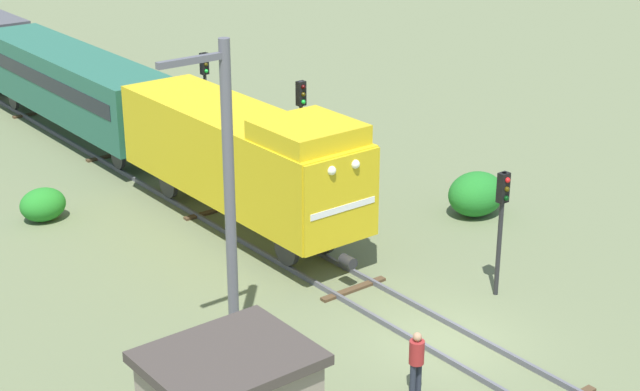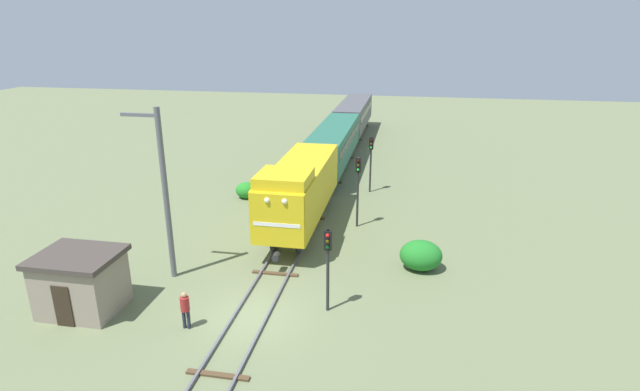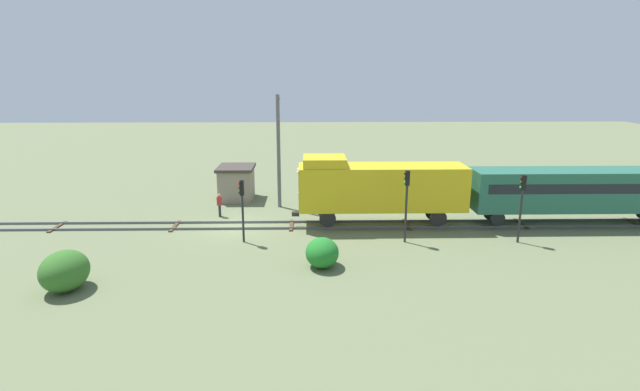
% 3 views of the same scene
% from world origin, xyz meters
% --- Properties ---
extents(ground_plane, '(142.17, 142.17, 0.00)m').
position_xyz_m(ground_plane, '(0.00, 0.00, 0.00)').
color(ground_plane, '#66704C').
extents(railway_track, '(2.40, 94.78, 0.16)m').
position_xyz_m(railway_track, '(0.00, -0.00, 0.07)').
color(railway_track, '#595960').
rests_on(railway_track, ground).
extents(locomotive, '(2.90, 11.60, 4.60)m').
position_xyz_m(locomotive, '(0.00, 9.85, 2.77)').
color(locomotive, gold).
rests_on(locomotive, railway_track).
extents(passenger_car_leading, '(2.84, 14.00, 3.66)m').
position_xyz_m(passenger_car_leading, '(0.00, 23.19, 2.52)').
color(passenger_car_leading, '#26604C').
rests_on(passenger_car_leading, railway_track).
extents(passenger_car_trailing, '(2.84, 14.00, 3.66)m').
position_xyz_m(passenger_car_trailing, '(0.00, 37.79, 2.52)').
color(passenger_car_trailing, '#4C4C51').
rests_on(passenger_car_trailing, railway_track).
extents(traffic_signal_near, '(0.32, 0.34, 3.88)m').
position_xyz_m(traffic_signal_near, '(3.20, 1.12, 2.71)').
color(traffic_signal_near, '#262628').
rests_on(traffic_signal_near, ground).
extents(traffic_signal_mid, '(0.32, 0.34, 4.49)m').
position_xyz_m(traffic_signal_mid, '(3.40, 11.05, 3.11)').
color(traffic_signal_mid, '#262628').
rests_on(traffic_signal_mid, ground).
extents(traffic_signal_far, '(0.32, 0.34, 4.23)m').
position_xyz_m(traffic_signal_far, '(3.60, 17.99, 2.94)').
color(traffic_signal_far, '#262628').
rests_on(traffic_signal_far, ground).
extents(worker_near_track, '(0.38, 0.38, 1.70)m').
position_xyz_m(worker_near_track, '(-2.40, -1.31, 1.00)').
color(worker_near_track, '#262B38').
rests_on(worker_near_track, ground).
extents(catenary_mast, '(1.94, 0.28, 8.58)m').
position_xyz_m(catenary_mast, '(-5.06, 2.86, 4.54)').
color(catenary_mast, '#595960').
rests_on(catenary_mast, ground).
extents(relay_hut, '(3.50, 2.90, 2.74)m').
position_xyz_m(relay_hut, '(-7.50, -0.79, 1.39)').
color(relay_hut, gray).
rests_on(relay_hut, ground).
extents(bush_near, '(2.19, 1.79, 1.59)m').
position_xyz_m(bush_near, '(7.29, 5.86, 0.80)').
color(bush_near, '#207726').
rests_on(bush_near, ground).
extents(bush_far, '(1.64, 1.34, 1.19)m').
position_xyz_m(bush_far, '(-5.13, 14.93, 0.59)').
color(bush_far, '#247F26').
rests_on(bush_far, ground).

